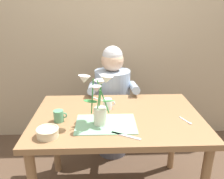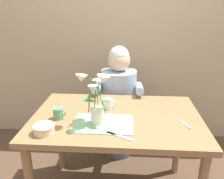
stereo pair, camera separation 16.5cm
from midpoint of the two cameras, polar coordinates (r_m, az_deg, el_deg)
The scene contains 11 objects.
wood_panel_backdrop at distance 2.56m, azimuth -1.94°, elevation 14.79°, with size 4.00×0.10×2.50m, color tan.
dining_table at distance 1.72m, azimuth -1.49°, elevation -9.28°, with size 1.20×0.80×0.74m.
seated_person at distance 2.31m, azimuth -1.94°, elevation -3.49°, with size 0.45×0.47×1.14m.
striped_placemat at distance 1.56m, azimuth -4.57°, elevation -8.47°, with size 0.40×0.28×0.01m, color #7AB289.
flower_vase at distance 1.49m, azimuth -6.41°, elevation -2.18°, with size 0.25×0.23×0.35m.
ceramic_bowl at distance 1.49m, azimuth -18.68°, elevation -9.95°, with size 0.14×0.14×0.06m.
dinner_knife at distance 1.43m, azimuth 0.06°, elevation -11.36°, with size 0.19×0.02×0.01m, color silver.
coffee_cup at distance 1.64m, azimuth -15.75°, elevation -6.31°, with size 0.09×0.07×0.08m.
tea_cup at distance 1.77m, azimuth -3.76°, elevation -3.60°, with size 0.09×0.07×0.08m.
spoon_0 at distance 1.97m, azimuth -6.27°, elevation -2.22°, with size 0.10×0.09×0.01m.
spoon_1 at distance 1.64m, azimuth 15.26°, elevation -7.65°, with size 0.06×0.12×0.01m.
Camera 1 is at (-0.09, -1.50, 1.49)m, focal length 37.29 mm.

